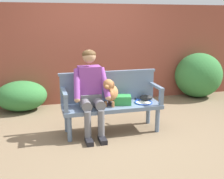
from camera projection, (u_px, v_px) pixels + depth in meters
name	position (u px, v px, depth m)	size (l,w,h in m)	color
ground_plane	(112.00, 131.00, 4.47)	(40.00, 40.00, 0.00)	#7A664C
brick_garden_fence	(89.00, 54.00, 5.96)	(8.00, 0.30, 2.07)	brown
hedge_bush_mid_left	(199.00, 75.00, 6.34)	(1.10, 0.95, 1.02)	#337538
hedge_bush_far_left	(21.00, 96.00, 5.43)	(0.99, 0.78, 0.59)	#337538
garden_bench	(112.00, 109.00, 4.37)	(1.56, 0.51, 0.45)	slate
bench_backrest	(108.00, 86.00, 4.50)	(1.60, 0.06, 0.50)	slate
bench_armrest_left_end	(65.00, 97.00, 4.04)	(0.06, 0.51, 0.28)	slate
bench_armrest_right_end	(158.00, 91.00, 4.41)	(0.06, 0.51, 0.28)	slate
person_seated	(91.00, 90.00, 4.19)	(0.56, 0.65, 1.32)	black
dog_on_bench	(110.00, 92.00, 4.26)	(0.35, 0.43, 0.45)	#AD7042
tennis_racket	(143.00, 102.00, 4.48)	(0.35, 0.58, 0.03)	blue
baseball_glove	(146.00, 98.00, 4.59)	(0.22, 0.17, 0.09)	black
sports_bag	(122.00, 100.00, 4.38)	(0.28, 0.20, 0.14)	#2D8E42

